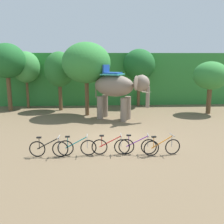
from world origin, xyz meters
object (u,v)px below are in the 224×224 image
bike_orange (162,147)px  bike_teal (77,147)px  bike_black (49,148)px  bike_purple (138,146)px  tree_center_left (59,70)px  bike_red (111,146)px  tree_center (26,67)px  tree_center_right (139,65)px  tree_left (7,61)px  tree_far_left (86,63)px  tree_right (211,76)px  elephant (118,88)px

bike_orange → bike_teal: bearing=177.4°
bike_black → bike_purple: (3.89, 0.10, 0.00)m
tree_center_left → bike_red: (3.59, -10.53, -2.93)m
tree_center → tree_center_right: (9.64, 0.39, 0.19)m
tree_center_right → bike_purple: tree_center_right is taller
tree_center_left → bike_teal: bearing=-78.8°
bike_teal → tree_left: bearing=120.3°
tree_left → tree_center: (1.17, 1.11, -0.52)m
tree_center_left → tree_far_left: bearing=-43.2°
tree_center → tree_right: bearing=-12.3°
bike_purple → tree_center: bearing=123.4°
tree_center_right → bike_teal: 13.39m
elephant → bike_orange: elephant is taller
bike_black → bike_orange: size_ratio=1.01×
tree_center_left → bike_red: 11.51m
tree_center → tree_center_left: (2.94, -1.16, -0.15)m
tree_far_left → bike_orange: bearing=-67.5°
tree_far_left → tree_center: bearing=147.7°
tree_center_left → tree_center_right: size_ratio=0.95×
tree_center_right → bike_orange: (-0.86, -12.31, -3.27)m
bike_black → bike_red: (2.70, 0.13, 0.00)m
tree_far_left → elephant: bearing=-33.4°
elephant → tree_right: bearing=12.5°
tree_center_right → bike_black: (-5.81, -12.22, -3.27)m
tree_center_right → bike_purple: size_ratio=2.94×
tree_left → bike_black: (4.99, -10.72, -3.61)m
tree_center → bike_purple: size_ratio=2.80×
tree_far_left → bike_teal: 9.16m
bike_black → bike_teal: bearing=3.9°
tree_center → bike_teal: 13.14m
elephant → bike_black: bearing=-116.9°
bike_teal → bike_purple: size_ratio=1.00×
elephant → bike_teal: size_ratio=2.40×
tree_center_right → bike_black: bearing=-115.4°
elephant → bike_black: 8.14m
bike_teal → tree_center_left: bearing=101.2°
bike_orange → tree_right: bearing=56.6°
tree_center_right → bike_teal: size_ratio=2.94×
tree_center → bike_orange: bearing=-53.6°
tree_left → tree_far_left: size_ratio=1.00×
tree_left → tree_center: 1.69m
tree_center_left → tree_center_right: 6.89m
tree_far_left → bike_black: bearing=-99.1°
elephant → tree_left: bearing=157.0°
tree_center → bike_purple: tree_center is taller
tree_center_right → bike_teal: (-4.60, -12.14, -3.27)m
tree_left → tree_center_right: tree_left is taller
tree_left → tree_center_left: bearing=-0.7°
bike_black → tree_left: bearing=115.0°
tree_center_left → bike_black: (0.89, -10.67, -2.93)m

